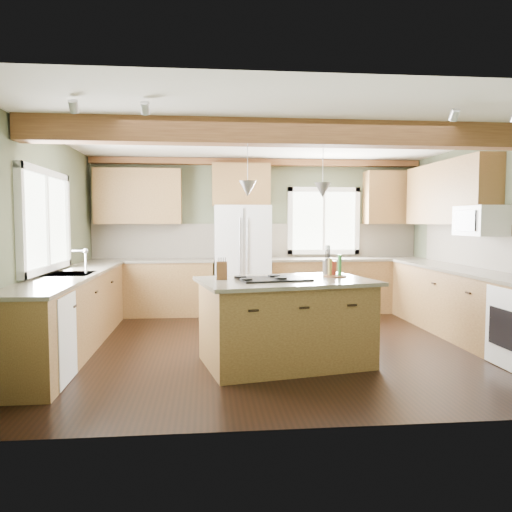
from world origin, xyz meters
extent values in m
plane|color=black|center=(0.00, 0.00, 0.00)|extent=(5.60, 5.60, 0.00)
plane|color=silver|center=(0.00, 0.00, 2.60)|extent=(5.60, 5.60, 0.00)
plane|color=#434B35|center=(0.00, 2.50, 1.30)|extent=(5.60, 0.00, 5.60)
plane|color=#434B35|center=(-2.80, 0.00, 1.30)|extent=(0.00, 5.00, 5.00)
plane|color=#434B35|center=(2.80, 0.00, 1.30)|extent=(0.00, 5.00, 5.00)
cube|color=#4E2916|center=(0.00, -0.80, 2.47)|extent=(5.55, 0.26, 0.26)
cube|color=#4E2916|center=(0.00, 2.40, 2.54)|extent=(5.55, 0.20, 0.10)
cube|color=brown|center=(0.00, 2.48, 1.21)|extent=(5.58, 0.03, 0.58)
cube|color=brown|center=(2.78, 0.05, 1.21)|extent=(0.03, 3.70, 0.58)
cube|color=brown|center=(-1.79, 2.20, 0.44)|extent=(2.02, 0.60, 0.88)
cube|color=#494335|center=(-1.79, 2.20, 0.90)|extent=(2.06, 0.64, 0.04)
cube|color=brown|center=(1.49, 2.20, 0.44)|extent=(2.62, 0.60, 0.88)
cube|color=#494335|center=(1.49, 2.20, 0.90)|extent=(2.66, 0.64, 0.04)
cube|color=brown|center=(-2.50, 0.05, 0.44)|extent=(0.60, 3.70, 0.88)
cube|color=#494335|center=(-2.50, 0.05, 0.90)|extent=(0.64, 3.74, 0.04)
cube|color=brown|center=(2.50, 0.05, 0.44)|extent=(0.60, 3.70, 0.88)
cube|color=#494335|center=(2.50, 0.05, 0.90)|extent=(0.64, 3.74, 0.04)
cube|color=brown|center=(-1.99, 2.33, 1.95)|extent=(1.40, 0.35, 0.90)
cube|color=brown|center=(-0.30, 2.33, 2.15)|extent=(0.96, 0.35, 0.70)
cube|color=brown|center=(2.62, 0.90, 1.95)|extent=(0.35, 2.20, 0.90)
cube|color=brown|center=(2.30, 2.33, 1.95)|extent=(0.90, 0.35, 0.90)
cube|color=white|center=(-2.78, 0.05, 1.55)|extent=(0.04, 1.60, 1.05)
cube|color=white|center=(1.15, 2.48, 1.55)|extent=(1.10, 0.04, 1.00)
cube|color=#262628|center=(-2.50, 0.05, 0.91)|extent=(0.50, 0.65, 0.03)
cylinder|color=#B2B2B7|center=(-2.32, 0.05, 1.05)|extent=(0.02, 0.02, 0.28)
cube|color=white|center=(-2.49, -1.25, 0.43)|extent=(0.60, 0.60, 0.84)
cube|color=white|center=(2.58, -0.05, 1.55)|extent=(0.40, 0.70, 0.38)
cone|color=#B2B2B7|center=(-0.45, -0.88, 1.88)|extent=(0.18, 0.18, 0.16)
cone|color=#B2B2B7|center=(0.38, -0.72, 1.88)|extent=(0.18, 0.18, 0.16)
cube|color=white|center=(-0.30, 2.12, 0.90)|extent=(0.90, 0.74, 1.80)
cube|color=brown|center=(-0.04, -0.80, 0.44)|extent=(1.87, 1.35, 0.88)
cube|color=#494335|center=(-0.04, -0.80, 0.90)|extent=(2.00, 1.49, 0.04)
cube|color=black|center=(-0.18, -0.83, 0.93)|extent=(0.82, 0.63, 0.02)
cube|color=brown|center=(-0.72, -0.75, 1.02)|extent=(0.12, 0.09, 0.19)
cylinder|color=#413A34|center=(0.56, -0.25, 1.00)|extent=(0.15, 0.15, 0.15)
camera|label=1|loc=(-0.88, -6.06, 1.54)|focal=35.00mm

